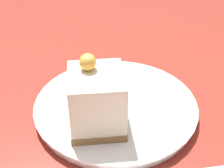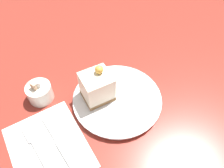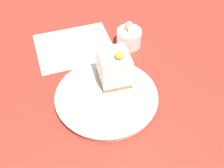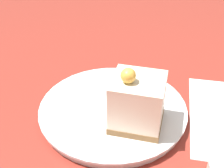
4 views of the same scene
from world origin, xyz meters
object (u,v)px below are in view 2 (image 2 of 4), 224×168
plate (117,99)px  knife (60,146)px  fork (36,147)px  cake_slice (97,87)px  sugar_bowl (40,92)px

plate → knife: plate is taller
plate → fork: size_ratio=1.65×
cake_slice → fork: (-0.21, -0.03, -0.06)m
cake_slice → fork: bearing=-163.5°
plate → sugar_bowl: 0.23m
plate → cake_slice: cake_slice is taller
knife → plate: bearing=7.8°
plate → fork: bearing=178.0°
plate → knife: 0.20m
plate → sugar_bowl: bearing=140.3°
cake_slice → knife: (-0.16, -0.07, -0.06)m
fork → knife: bearing=-35.1°
plate → cake_slice: size_ratio=2.38×
knife → fork: bearing=144.9°
plate → sugar_bowl: sugar_bowl is taller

